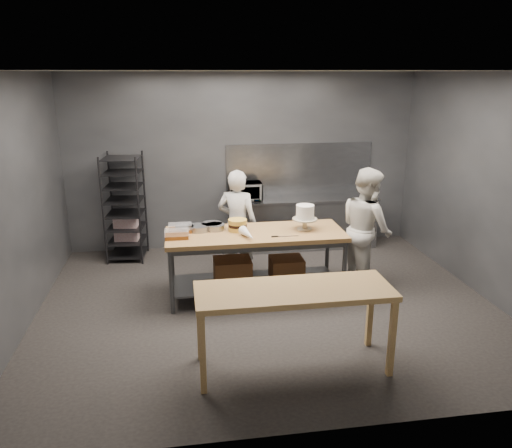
{
  "coord_description": "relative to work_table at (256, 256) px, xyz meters",
  "views": [
    {
      "loc": [
        -1.09,
        -5.99,
        2.99
      ],
      "look_at": [
        -0.12,
        0.28,
        1.05
      ],
      "focal_mm": 35.0,
      "sensor_mm": 36.0,
      "label": 1
    }
  ],
  "objects": [
    {
      "name": "ground",
      "position": [
        0.12,
        -0.32,
        -0.57
      ],
      "size": [
        6.0,
        6.0,
        0.0
      ],
      "primitive_type": "plane",
      "color": "black",
      "rests_on": "ground"
    },
    {
      "name": "back_wall",
      "position": [
        0.12,
        2.18,
        0.93
      ],
      "size": [
        6.0,
        0.04,
        3.0
      ],
      "primitive_type": "cube",
      "color": "#4C4F54",
      "rests_on": "ground"
    },
    {
      "name": "work_table",
      "position": [
        0.0,
        0.0,
        0.0
      ],
      "size": [
        2.4,
        0.9,
        0.92
      ],
      "color": "brown",
      "rests_on": "ground"
    },
    {
      "name": "near_counter",
      "position": [
        0.11,
        -1.82,
        0.24
      ],
      "size": [
        2.0,
        0.7,
        0.9
      ],
      "color": "olive",
      "rests_on": "ground"
    },
    {
      "name": "back_counter",
      "position": [
        1.12,
        1.86,
        -0.12
      ],
      "size": [
        2.6,
        0.6,
        0.9
      ],
      "color": "slate",
      "rests_on": "ground"
    },
    {
      "name": "splashback_panel",
      "position": [
        1.12,
        2.16,
        0.78
      ],
      "size": [
        2.6,
        0.02,
        0.9
      ],
      "primitive_type": "cube",
      "color": "slate",
      "rests_on": "back_counter"
    },
    {
      "name": "speed_rack",
      "position": [
        -1.89,
        1.78,
        0.28
      ],
      "size": [
        0.66,
        0.71,
        1.75
      ],
      "color": "black",
      "rests_on": "ground"
    },
    {
      "name": "chef_behind",
      "position": [
        -0.16,
        0.73,
        0.25
      ],
      "size": [
        0.7,
        0.59,
        1.64
      ],
      "primitive_type": "imported",
      "rotation": [
        0.0,
        0.0,
        2.75
      ],
      "color": "silver",
      "rests_on": "ground"
    },
    {
      "name": "chef_right",
      "position": [
        1.6,
        0.09,
        0.3
      ],
      "size": [
        0.77,
        0.93,
        1.74
      ],
      "primitive_type": "imported",
      "rotation": [
        0.0,
        0.0,
        1.71
      ],
      "color": "silver",
      "rests_on": "ground"
    },
    {
      "name": "microwave",
      "position": [
        0.12,
        1.86,
        0.48
      ],
      "size": [
        0.54,
        0.37,
        0.3
      ],
      "primitive_type": "imported",
      "color": "black",
      "rests_on": "back_counter"
    },
    {
      "name": "frosted_cake_stand",
      "position": [
        0.68,
        0.02,
        0.57
      ],
      "size": [
        0.34,
        0.34,
        0.35
      ],
      "color": "#BFB498",
      "rests_on": "work_table"
    },
    {
      "name": "layer_cake",
      "position": [
        -0.23,
        0.11,
        0.43
      ],
      "size": [
        0.25,
        0.25,
        0.16
      ],
      "color": "gold",
      "rests_on": "work_table"
    },
    {
      "name": "cake_pans",
      "position": [
        -0.69,
        0.22,
        0.39
      ],
      "size": [
        0.67,
        0.38,
        0.07
      ],
      "color": "gray",
      "rests_on": "work_table"
    },
    {
      "name": "piping_bag",
      "position": [
        -0.14,
        -0.25,
        0.41
      ],
      "size": [
        0.2,
        0.4,
        0.12
      ],
      "primitive_type": "cone",
      "rotation": [
        1.57,
        0.0,
        0.22
      ],
      "color": "white",
      "rests_on": "work_table"
    },
    {
      "name": "offset_spatula",
      "position": [
        0.31,
        -0.24,
        0.35
      ],
      "size": [
        0.36,
        0.02,
        0.02
      ],
      "color": "slate",
      "rests_on": "work_table"
    },
    {
      "name": "pastry_clamshells",
      "position": [
        -1.02,
        0.04,
        0.4
      ],
      "size": [
        0.36,
        0.47,
        0.11
      ],
      "color": "brown",
      "rests_on": "work_table"
    }
  ]
}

